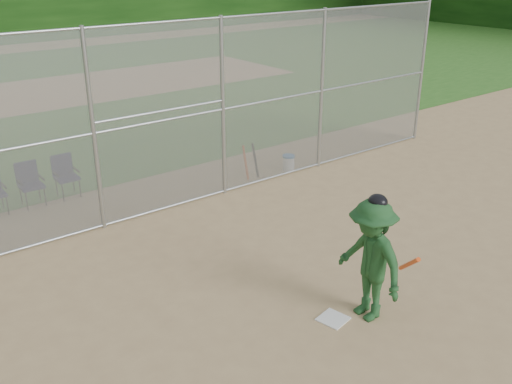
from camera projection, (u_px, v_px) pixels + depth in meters
ground at (351, 303)px, 9.14m from camera, size 100.00×100.00×0.00m
grass_strip at (15, 97)px, 22.29m from camera, size 100.00×100.00×0.00m
dirt_patch_far at (15, 97)px, 22.29m from camera, size 24.00×24.00×0.00m
backstop_fence at (184, 113)px, 12.00m from camera, size 16.09×0.09×4.00m
home_plate at (333, 319)px, 8.72m from camera, size 0.48×0.48×0.02m
batter_at_plate at (370, 260)px, 8.45m from camera, size 1.05×1.37×2.03m
water_cooler at (288, 163)px, 14.68m from camera, size 0.32×0.32×0.40m
spare_bats at (250, 161)px, 14.13m from camera, size 0.36×0.29×0.84m
chair_4 at (31, 185)px, 12.53m from camera, size 0.54×0.52×0.96m
chair_5 at (67, 177)px, 12.98m from camera, size 0.54×0.52×0.96m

